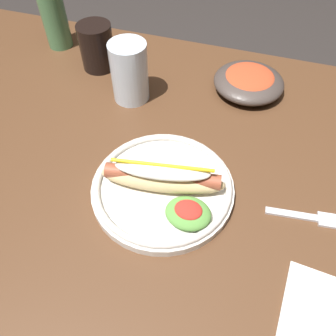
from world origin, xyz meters
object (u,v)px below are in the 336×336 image
(hot_dog_plate, at_px, (164,185))
(water_cup, at_px, (129,72))
(fork, at_px, (309,217))
(napkin, at_px, (331,317))
(side_bowl, at_px, (249,81))
(glass_bottle, at_px, (53,13))
(soda_cup, at_px, (97,47))

(hot_dog_plate, distance_m, water_cup, 0.27)
(hot_dog_plate, height_order, fork, hot_dog_plate)
(napkin, bearing_deg, side_bowl, 112.69)
(hot_dog_plate, xyz_separation_m, glass_bottle, (-0.40, 0.37, 0.06))
(water_cup, xyz_separation_m, napkin, (0.43, -0.36, -0.06))
(soda_cup, relative_size, water_cup, 0.82)
(hot_dog_plate, bearing_deg, napkin, -24.51)
(fork, xyz_separation_m, side_bowl, (-0.15, 0.30, 0.02))
(glass_bottle, bearing_deg, napkin, -35.92)
(water_cup, bearing_deg, glass_bottle, 151.05)
(soda_cup, bearing_deg, glass_bottle, 157.73)
(hot_dog_plate, xyz_separation_m, napkin, (0.28, -0.13, -0.02))
(soda_cup, distance_m, napkin, 0.70)
(fork, bearing_deg, side_bowl, 110.24)
(soda_cup, height_order, glass_bottle, glass_bottle)
(hot_dog_plate, bearing_deg, water_cup, 123.33)
(fork, distance_m, water_cup, 0.45)
(soda_cup, xyz_separation_m, glass_bottle, (-0.14, 0.06, 0.03))
(fork, bearing_deg, hot_dog_plate, 179.24)
(water_cup, xyz_separation_m, glass_bottle, (-0.25, 0.14, 0.02))
(fork, distance_m, glass_bottle, 0.73)
(water_cup, bearing_deg, napkin, -39.51)
(water_cup, height_order, side_bowl, water_cup)
(soda_cup, relative_size, side_bowl, 0.68)
(soda_cup, bearing_deg, side_bowl, 2.72)
(fork, height_order, water_cup, water_cup)
(water_cup, bearing_deg, side_bowl, 22.74)
(hot_dog_plate, height_order, soda_cup, soda_cup)
(hot_dog_plate, xyz_separation_m, fork, (0.24, 0.02, -0.02))
(hot_dog_plate, xyz_separation_m, water_cup, (-0.15, 0.23, 0.04))
(glass_bottle, xyz_separation_m, side_bowl, (0.49, -0.04, -0.06))
(soda_cup, bearing_deg, hot_dog_plate, -49.50)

